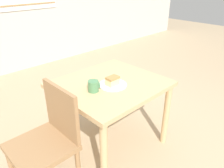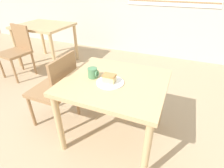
% 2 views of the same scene
% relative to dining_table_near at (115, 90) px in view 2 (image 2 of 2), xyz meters
% --- Properties ---
extents(ground_plane, '(14.00, 14.00, 0.00)m').
position_rel_dining_table_near_xyz_m(ground_plane, '(0.02, -0.41, -0.60)').
color(ground_plane, tan).
extents(dining_table_near, '(0.93, 0.84, 0.70)m').
position_rel_dining_table_near_xyz_m(dining_table_near, '(0.00, 0.00, 0.00)').
color(dining_table_near, tan).
rests_on(dining_table_near, ground_plane).
extents(dining_table_far, '(0.98, 0.82, 0.77)m').
position_rel_dining_table_near_xyz_m(dining_table_far, '(-1.99, 1.34, 0.05)').
color(dining_table_far, tan).
rests_on(dining_table_far, ground_plane).
extents(chair_near_window, '(0.43, 0.43, 0.86)m').
position_rel_dining_table_near_xyz_m(chair_near_window, '(-0.67, -0.04, -0.12)').
color(chair_near_window, '#9E754C').
rests_on(chair_near_window, ground_plane).
extents(chair_far_corner, '(0.49, 0.49, 0.86)m').
position_rel_dining_table_near_xyz_m(chair_far_corner, '(-2.08, 0.72, -0.12)').
color(chair_far_corner, '#9E754C').
rests_on(chair_far_corner, ground_plane).
extents(plate, '(0.25, 0.25, 0.01)m').
position_rel_dining_table_near_xyz_m(plate, '(-0.02, -0.06, 0.11)').
color(plate, white).
rests_on(plate, dining_table_near).
extents(cake_slice, '(0.11, 0.08, 0.07)m').
position_rel_dining_table_near_xyz_m(cake_slice, '(-0.03, -0.06, 0.15)').
color(cake_slice, '#E5CC89').
rests_on(cake_slice, plate).
extents(coffee_mug, '(0.10, 0.09, 0.10)m').
position_rel_dining_table_near_xyz_m(coffee_mug, '(-0.21, -0.03, 0.15)').
color(coffee_mug, '#4C8456').
rests_on(coffee_mug, dining_table_near).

